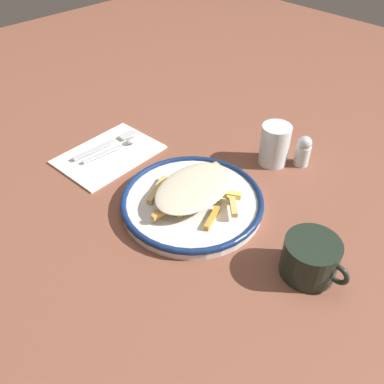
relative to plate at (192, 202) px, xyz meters
name	(u,v)px	position (x,y,z in m)	size (l,w,h in m)	color
ground_plane	(192,206)	(0.00, 0.00, -0.01)	(2.60, 2.60, 0.00)	brown
plate	(192,202)	(0.00, 0.00, 0.00)	(0.29, 0.29, 0.03)	silver
fries_heap	(194,188)	(0.00, 0.01, 0.03)	(0.20, 0.22, 0.04)	gold
napkin	(109,154)	(-0.27, -0.02, -0.01)	(0.16, 0.23, 0.01)	white
fork	(106,144)	(-0.29, -0.01, 0.00)	(0.02, 0.18, 0.01)	silver
spoon	(121,145)	(-0.26, 0.02, 0.00)	(0.03, 0.15, 0.01)	silver
water_glass	(275,145)	(0.02, 0.24, 0.03)	(0.07, 0.07, 0.10)	silver
coffee_mug	(311,258)	(0.26, 0.03, 0.02)	(0.12, 0.10, 0.07)	#1F2A21
salt_shaker	(303,151)	(0.07, 0.28, 0.02)	(0.03, 0.03, 0.07)	silver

